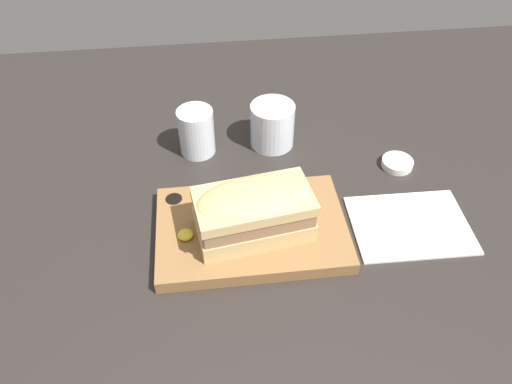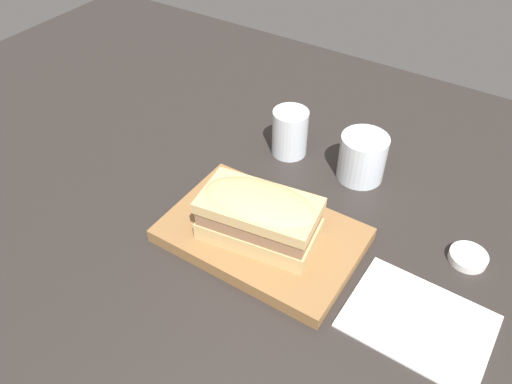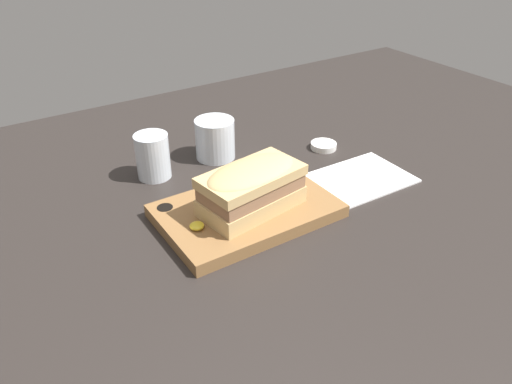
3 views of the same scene
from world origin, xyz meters
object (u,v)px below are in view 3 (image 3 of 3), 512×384
Objects in this scene: water_glass at (153,159)px; condiment_dish at (324,146)px; napkin at (361,178)px; sandwich at (252,186)px; wine_glass at (215,141)px; serving_board at (246,211)px.

condiment_dish is (36.28, -8.76, -3.26)cm from water_glass.
napkin is at bearing -100.01° from condiment_dish.
condiment_dish is at bearing -13.58° from water_glass.
sandwich is at bearing -152.70° from condiment_dish.
wine_glass is at bearing 128.84° from napkin.
napkin is at bearing -51.16° from wine_glass.
wine_glass is 24.14cm from condiment_dish.
water_glass is 14.31cm from wine_glass.
water_glass is 37.46cm from condiment_dish.
sandwich is at bearing -104.59° from wine_glass.
sandwich reaches higher than serving_board.
serving_board reaches higher than condiment_dish.
condiment_dish is (2.58, 14.63, 0.46)cm from napkin.
condiment_dish is at bearing 79.99° from napkin.
condiment_dish is at bearing -23.28° from wine_glass.
sandwich is (0.32, -1.29, 5.67)cm from serving_board.
sandwich reaches higher than condiment_dish.
sandwich is 2.07× the size of water_glass.
water_glass is at bearing 145.22° from napkin.
sandwich is at bearing -70.99° from water_glass.
serving_board is at bearing 177.02° from napkin.
sandwich reaches higher than wine_glass.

